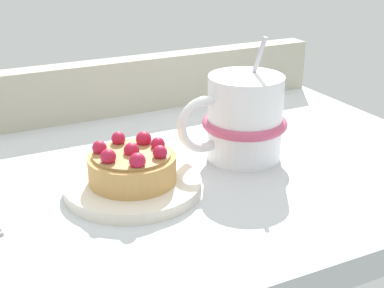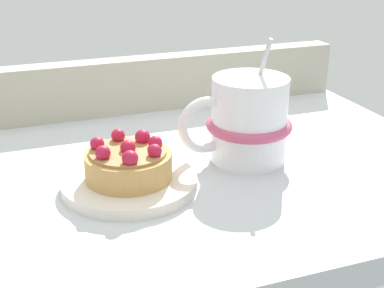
# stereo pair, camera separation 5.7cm
# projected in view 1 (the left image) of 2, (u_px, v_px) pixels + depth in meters

# --- Properties ---
(ground_plane) EXTENTS (0.69, 0.44, 0.03)m
(ground_plane) POSITION_uv_depth(u_px,v_px,m) (149.00, 186.00, 0.59)
(ground_plane) COLOR silver
(window_rail_back) EXTENTS (0.68, 0.03, 0.07)m
(window_rail_back) POSITION_uv_depth(u_px,v_px,m) (90.00, 90.00, 0.74)
(window_rail_back) COLOR #B2AD99
(window_rail_back) RESTS_ON ground_plane
(dessert_plate) EXTENTS (0.14, 0.14, 0.01)m
(dessert_plate) POSITION_uv_depth(u_px,v_px,m) (133.00, 186.00, 0.54)
(dessert_plate) COLOR silver
(dessert_plate) RESTS_ON ground_plane
(raspberry_tart) EXTENTS (0.09, 0.09, 0.04)m
(raspberry_tart) POSITION_uv_depth(u_px,v_px,m) (132.00, 165.00, 0.54)
(raspberry_tart) COLOR tan
(raspberry_tart) RESTS_ON dessert_plate
(coffee_mug) EXTENTS (0.13, 0.09, 0.14)m
(coffee_mug) POSITION_uv_depth(u_px,v_px,m) (243.00, 119.00, 0.61)
(coffee_mug) COLOR white
(coffee_mug) RESTS_ON ground_plane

